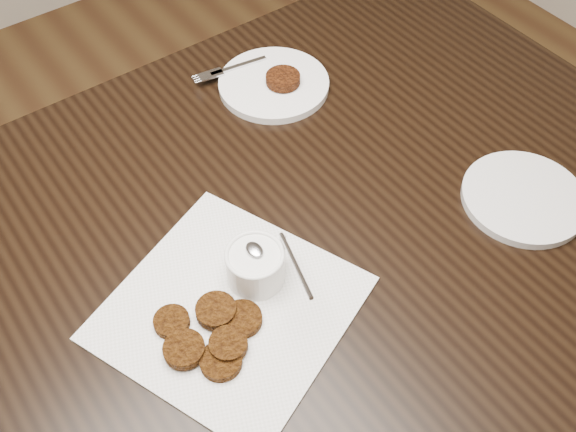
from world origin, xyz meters
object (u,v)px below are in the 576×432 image
Objects in this scene: sauce_ramekin at (254,253)px; plate_with_patty at (274,81)px; plate_empty at (524,198)px; napkin at (230,308)px; table at (259,357)px.

sauce_ramekin is 0.58× the size of plate_with_patty.
plate_with_patty is 0.50m from plate_empty.
sauce_ramekin is at bearing 18.87° from napkin.
table is 4.77× the size of napkin.
sauce_ramekin is 0.61× the size of plate_empty.
sauce_ramekin reaches higher than table.
plate_empty is (0.44, -0.13, -0.06)m from sauce_ramekin.
plate_with_patty is at bearing 51.25° from sauce_ramekin.
table is 0.39m from napkin.
sauce_ramekin reaches higher than plate_with_patty.
table is at bearing 155.58° from plate_empty.
sauce_ramekin is at bearing 163.39° from plate_empty.
plate_empty is at bearing -16.61° from sauce_ramekin.
napkin is at bearing -139.19° from table.
table is 7.60× the size of plate_empty.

